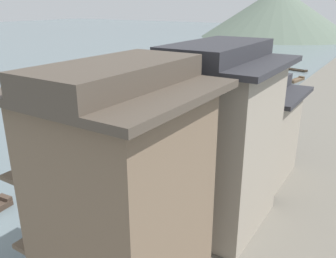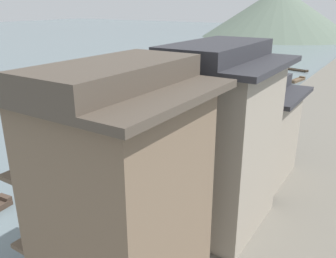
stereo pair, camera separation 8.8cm
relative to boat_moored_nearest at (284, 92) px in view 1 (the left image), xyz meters
name	(u,v)px [view 1 (the left image)]	position (x,y,z in m)	size (l,w,h in m)	color
boat_moored_nearest	(284,92)	(0.00, 0.00, 0.00)	(2.18, 4.74, 0.76)	#33281E
boat_moored_second	(228,126)	(-0.89, -16.11, -0.13)	(1.75, 4.08, 0.40)	brown
boat_moored_third	(69,245)	(-0.21, -36.80, -0.14)	(2.14, 5.56, 0.37)	brown
boat_moored_far	(134,186)	(-1.16, -30.50, -0.13)	(1.12, 4.24, 0.39)	#232326
boat_midriver_drifting	(259,68)	(-8.77, 15.49, 0.00)	(4.63, 2.12, 0.74)	brown
boat_midriver_upstream	(297,80)	(-0.68, 9.19, -0.10)	(1.58, 4.17, 0.47)	brown
boat_upstream_distant	(292,69)	(-3.72, 18.51, -0.15)	(5.46, 2.53, 0.35)	#33281E
house_waterfront_nearest	(122,196)	(4.75, -38.40, 4.97)	(5.64, 5.61, 8.74)	#75604C
house_waterfront_second	(214,138)	(4.96, -31.87, 4.96)	(6.05, 6.09, 8.74)	gray
house_waterfront_tall	(253,128)	(4.82, -25.91, 3.67)	(5.77, 5.43, 6.14)	gray
mooring_post_dock_near	(149,196)	(1.56, -32.59, 1.09)	(0.20, 0.20, 0.88)	#473828
mooring_post_dock_mid	(212,149)	(1.56, -24.78, 1.06)	(0.20, 0.20, 0.82)	#473828
mooring_post_dock_far	(256,117)	(1.56, -15.51, 1.01)	(0.20, 0.20, 0.72)	#473828
hill_far_west	(277,12)	(-25.82, 81.40, 8.04)	(51.62, 51.62, 16.60)	#5B6B5B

